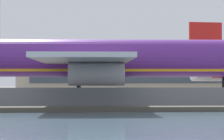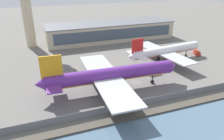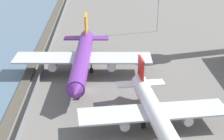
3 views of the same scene
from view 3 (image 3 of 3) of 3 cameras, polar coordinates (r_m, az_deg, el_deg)
The scene contains 7 objects.
ground_plane at distance 114.31m, azimuth -3.50°, elevation -3.10°, with size 500.00×500.00×0.00m, color #66635E.
shoreline_seawall at distance 116.64m, azimuth -13.64°, elevation -3.06°, with size 320.00×3.00×0.50m.
perimeter_fence at distance 115.40m, azimuth -11.49°, elevation -2.63°, with size 280.00×0.10×2.39m.
cargo_jet_purple at distance 122.66m, azimuth -4.53°, elevation 1.77°, with size 53.62×45.81×15.84m.
passenger_jet_white_red at distance 91.52m, azimuth 6.57°, elevation -6.56°, with size 43.96×37.81×13.31m.
baggage_tug at distance 101.89m, azimuth -0.10°, elevation -5.93°, with size 1.72×3.26×1.80m.
apron_light_mast_apron_west at distance 170.58m, azimuth 7.10°, elevation 10.26°, with size 3.20×0.40×24.64m.
Camera 3 is at (103.07, 3.49, 49.31)m, focal length 60.00 mm.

